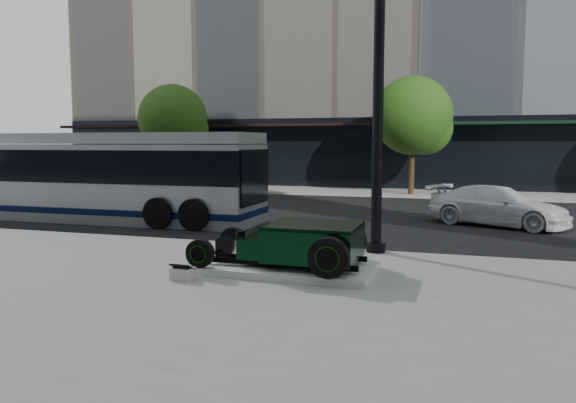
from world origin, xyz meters
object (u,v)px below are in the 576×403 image
(lamppost, at_px, (378,88))
(transit_bus, at_px, (90,176))
(hot_rod, at_px, (303,243))
(white_sedan, at_px, (498,206))

(lamppost, relative_size, transit_bus, 0.66)
(hot_rod, height_order, lamppost, lamppost)
(hot_rod, xyz_separation_m, transit_bus, (-9.31, 6.04, 0.79))
(lamppost, distance_m, transit_bus, 11.16)
(hot_rod, relative_size, transit_bus, 0.27)
(transit_bus, bearing_deg, white_sedan, 10.76)
(transit_bus, bearing_deg, hot_rod, -32.98)
(lamppost, bearing_deg, white_sedan, 64.25)
(lamppost, relative_size, white_sedan, 1.86)
(transit_bus, distance_m, white_sedan, 13.51)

